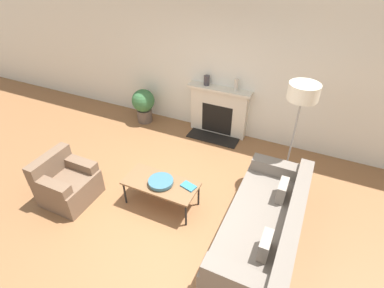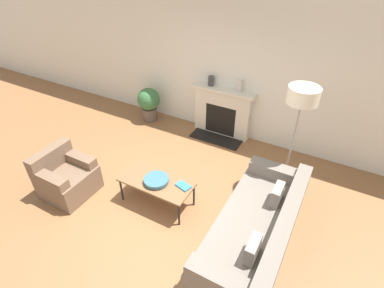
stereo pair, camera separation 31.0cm
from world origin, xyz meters
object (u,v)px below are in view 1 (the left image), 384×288
object	(u,v)px
bowl	(161,182)
coffee_table	(161,184)
fireplace	(218,111)
floor_lamp	(302,100)
mantel_vase_center_left	(236,85)
book	(188,186)
couch	(265,226)
mantel_vase_left	(207,80)
armchair_near	(67,183)
potted_plant	(143,104)

from	to	relation	value
bowl	coffee_table	bearing A→B (deg)	129.94
fireplace	floor_lamp	xyz separation A→B (m)	(1.63, -0.99, 1.07)
mantel_vase_center_left	floor_lamp	bearing A→B (deg)	-37.51
fireplace	book	distance (m)	2.32
fireplace	coffee_table	size ratio (longest dim) A/B	1.15
couch	book	distance (m)	1.24
couch	book	world-z (taller)	couch
couch	mantel_vase_center_left	bearing A→B (deg)	-152.01
fireplace	mantel_vase_left	world-z (taller)	mantel_vase_left
armchair_near	coffee_table	bearing A→B (deg)	-70.45
fireplace	armchair_near	size ratio (longest dim) A/B	1.70
mantel_vase_left	potted_plant	xyz separation A→B (m)	(-1.41, -0.28, -0.71)
bowl	mantel_vase_left	distance (m)	2.52
coffee_table	bowl	distance (m)	0.08
coffee_table	mantel_vase_center_left	world-z (taller)	mantel_vase_center_left
fireplace	couch	xyz separation A→B (m)	(1.61, -2.39, -0.23)
fireplace	potted_plant	world-z (taller)	fireplace
fireplace	floor_lamp	distance (m)	2.19
mantel_vase_center_left	fireplace	bearing A→B (deg)	-177.37
armchair_near	floor_lamp	size ratio (longest dim) A/B	0.43
bowl	floor_lamp	distance (m)	2.44
fireplace	mantel_vase_center_left	bearing A→B (deg)	2.63
bowl	mantel_vase_center_left	bearing A→B (deg)	81.60
fireplace	potted_plant	distance (m)	1.73
mantel_vase_left	mantel_vase_center_left	world-z (taller)	mantel_vase_center_left
bowl	book	size ratio (longest dim) A/B	1.53
mantel_vase_center_left	coffee_table	bearing A→B (deg)	-98.83
floor_lamp	mantel_vase_left	xyz separation A→B (m)	(-1.93, 1.00, -0.43)
armchair_near	coffee_table	distance (m)	1.55
armchair_near	mantel_vase_left	bearing A→B (deg)	-22.43
bowl	armchair_near	bearing A→B (deg)	-161.30
mantel_vase_left	mantel_vase_center_left	bearing A→B (deg)	0.00
bowl	couch	bearing A→B (deg)	0.56
armchair_near	mantel_vase_center_left	world-z (taller)	mantel_vase_center_left
mantel_vase_center_left	potted_plant	size ratio (longest dim) A/B	0.31
book	floor_lamp	size ratio (longest dim) A/B	0.14
couch	potted_plant	distance (m)	3.94
potted_plant	mantel_vase_left	bearing A→B (deg)	11.11
armchair_near	mantel_vase_center_left	distance (m)	3.56
book	potted_plant	world-z (taller)	potted_plant
couch	potted_plant	size ratio (longest dim) A/B	2.93
coffee_table	floor_lamp	distance (m)	2.48
fireplace	bowl	size ratio (longest dim) A/B	3.46
armchair_near	book	size ratio (longest dim) A/B	3.11
bowl	floor_lamp	size ratio (longest dim) A/B	0.21
coffee_table	potted_plant	world-z (taller)	potted_plant
armchair_near	floor_lamp	xyz separation A→B (m)	(3.13, 1.92, 1.28)
fireplace	floor_lamp	bearing A→B (deg)	-31.12
fireplace	book	xyz separation A→B (m)	(0.39, -2.29, -0.05)
bowl	mantel_vase_left	bearing A→B (deg)	96.32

